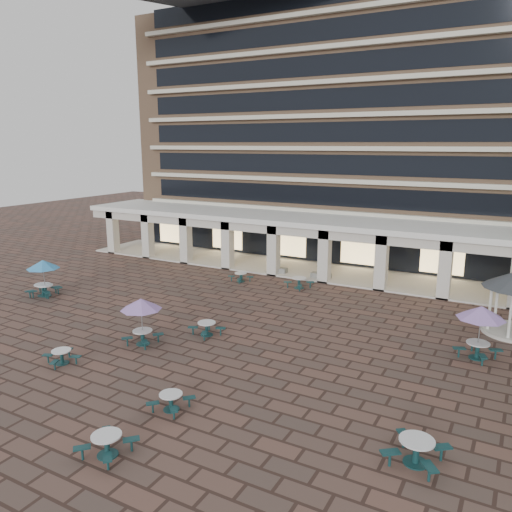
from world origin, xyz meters
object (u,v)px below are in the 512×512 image
at_px(picnic_table_1, 62,355).
at_px(picnic_table_2, 107,443).
at_px(planter_right, 321,273).
at_px(planter_left, 278,268).

relative_size(picnic_table_1, picnic_table_2, 1.06).
bearing_deg(planter_right, picnic_table_1, -104.75).
bearing_deg(planter_left, planter_right, -0.00).
bearing_deg(picnic_table_1, planter_right, 97.92).
xyz_separation_m(picnic_table_2, planter_right, (-1.89, 23.90, 0.06)).
bearing_deg(planter_left, picnic_table_2, -76.90).
bearing_deg(planter_right, picnic_table_2, -85.48).
bearing_deg(planter_right, planter_left, 180.00).
distance_m(picnic_table_1, planter_right, 20.39).
relative_size(picnic_table_2, planter_left, 1.15).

